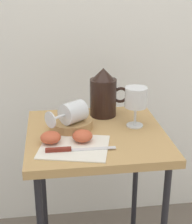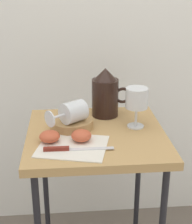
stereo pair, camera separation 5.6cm
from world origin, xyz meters
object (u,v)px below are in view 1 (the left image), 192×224
Objects in this scene: basket_tray at (71,124)px; knife at (70,149)px; wine_glass_tipped_near at (72,112)px; pitcher at (103,96)px; wine_glass_upright at (136,99)px; table at (96,151)px; apple_half_left at (51,137)px; apple_half_right at (82,136)px.

basket_tray reaches higher than knife.
knife is at bearing -97.03° from wine_glass_tipped_near.
pitcher is 0.20m from wine_glass_tipped_near.
wine_glass_upright reaches higher than basket_tray.
basket_tray reaches higher than table.
apple_half_left is at bearing -133.10° from pitcher.
wine_glass_tipped_near is 2.27× the size of apple_half_right.
apple_half_left reaches higher than table.
basket_tray is 0.19m from knife.
apple_half_right is at bearing -152.59° from wine_glass_upright.
wine_glass_upright is (0.24, -0.01, 0.09)m from basket_tray.
apple_half_right is at bearing -75.66° from basket_tray.
apple_half_right is 0.08m from knife.
table is at bearing 53.23° from knife.
pitcher is at bearing 38.67° from basket_tray.
apple_half_left is at bearing -122.73° from basket_tray.
apple_half_right reaches higher than basket_tray.
wine_glass_tipped_near is at bearing 166.45° from table.
basket_tray is (-0.09, 0.05, 0.10)m from table.
pitcher is 1.29× the size of wine_glass_upright.
pitcher is 0.17m from wine_glass_upright.
wine_glass_tipped_near is 0.69× the size of knife.
wine_glass_tipped_near is at bearing -176.25° from wine_glass_upright.
wine_glass_upright is at bearing 27.41° from apple_half_right.
wine_glass_upright reaches higher than apple_half_left.
wine_glass_upright reaches higher than apple_half_right.
wine_glass_tipped_near is at bearing 106.06° from apple_half_right.
knife reaches higher than table.
basket_tray is at bearing 176.91° from wine_glass_upright.
wine_glass_tipped_near is at bearing -81.46° from basket_tray.
apple_half_left is 0.11m from apple_half_right.
knife is at bearing -125.61° from apple_half_right.
pitcher is at bearing 129.15° from wine_glass_upright.
basket_tray is at bearing 104.34° from apple_half_right.
apple_half_right is (-0.11, -0.24, -0.06)m from pitcher.
wine_glass_tipped_near reaches higher than table.
wine_glass_upright is at bearing 3.75° from wine_glass_tipped_near.
table is 0.25m from wine_glass_upright.
apple_half_left is 1.00× the size of apple_half_right.
apple_half_left is (-0.32, -0.11, -0.08)m from wine_glass_upright.
wine_glass_tipped_near reaches higher than knife.
wine_glass_upright is at bearing -50.85° from pitcher.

